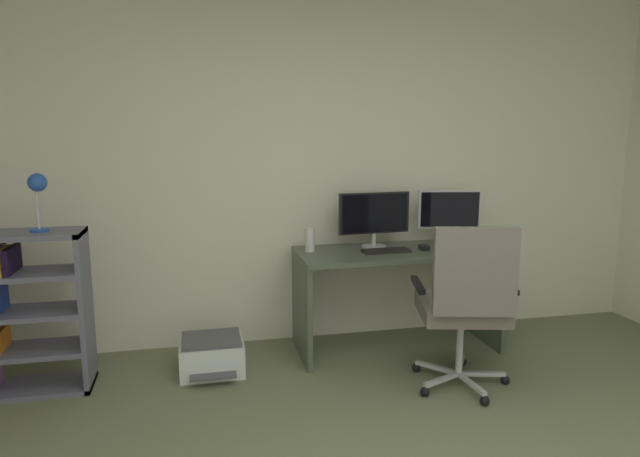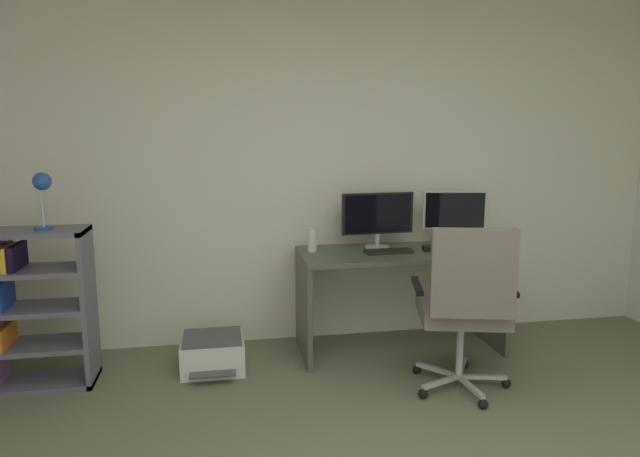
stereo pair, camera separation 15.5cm
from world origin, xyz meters
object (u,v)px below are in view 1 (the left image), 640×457
at_px(monitor_main, 374,215).
at_px(monitor_secondary, 449,212).
at_px(office_chair, 466,299).
at_px(printer, 212,355).
at_px(computer_mouse, 424,248).
at_px(bookshelf, 9,312).
at_px(desk, 397,277).
at_px(keyboard, 386,251).
at_px(desktop_speaker, 310,240).
at_px(desk_lamp, 38,189).

height_order(monitor_main, monitor_secondary, monitor_secondary).
xyz_separation_m(office_chair, printer, (-1.51, 0.64, -0.48)).
relative_size(computer_mouse, printer, 0.22).
relative_size(office_chair, bookshelf, 1.06).
distance_m(desk, keyboard, 0.24).
xyz_separation_m(monitor_main, office_chair, (0.29, -0.91, -0.39)).
height_order(monitor_main, desktop_speaker, monitor_main).
relative_size(desk, printer, 3.25).
bearing_deg(office_chair, keyboard, 110.18).
relative_size(monitor_secondary, keyboard, 1.40).
distance_m(desk_lamp, printer, 1.51).
bearing_deg(bookshelf, keyboard, 2.57).
bearing_deg(office_chair, bookshelf, 167.38).
bearing_deg(monitor_secondary, desk, -162.64).
xyz_separation_m(desk, keyboard, (-0.11, -0.05, 0.21)).
bearing_deg(computer_mouse, printer, -169.36).
bearing_deg(computer_mouse, desktop_speaker, 178.15).
distance_m(monitor_main, printer, 1.52).
relative_size(keyboard, office_chair, 0.32).
bearing_deg(bookshelf, desk, 3.54).
bearing_deg(desktop_speaker, desk_lamp, -171.46).
height_order(computer_mouse, printer, computer_mouse).
height_order(keyboard, bookshelf, bookshelf).
distance_m(monitor_secondary, desktop_speaker, 1.11).
height_order(desk, printer, desk).
xyz_separation_m(monitor_main, printer, (-1.22, -0.27, -0.87)).
height_order(office_chair, bookshelf, office_chair).
bearing_deg(office_chair, monitor_secondary, 71.29).
relative_size(monitor_main, desk_lamp, 1.57).
bearing_deg(keyboard, desk, 20.99).
distance_m(office_chair, bookshelf, 2.78).
xyz_separation_m(desktop_speaker, desk_lamp, (-1.70, -0.26, 0.43)).
xyz_separation_m(desk, monitor_secondary, (0.46, 0.14, 0.45)).
relative_size(monitor_main, printer, 1.21).
relative_size(keyboard, desktop_speaker, 2.00).
bearing_deg(desk, desktop_speaker, 171.33).
distance_m(keyboard, computer_mouse, 0.30).
relative_size(bookshelf, printer, 2.23).
relative_size(monitor_secondary, desktop_speaker, 2.79).
height_order(monitor_secondary, desktop_speaker, monitor_secondary).
xyz_separation_m(bookshelf, desk_lamp, (0.22, -0.00, 0.74)).
relative_size(desk, desktop_speaker, 8.62).
xyz_separation_m(desktop_speaker, bookshelf, (-1.92, -0.26, -0.32)).
bearing_deg(desk_lamp, keyboard, 2.83).
xyz_separation_m(desk, monitor_main, (-0.14, 0.14, 0.44)).
xyz_separation_m(desk, office_chair, (0.15, -0.77, 0.05)).
height_order(bookshelf, desk_lamp, desk_lamp).
xyz_separation_m(desk, bookshelf, (-2.56, -0.16, -0.03)).
height_order(desktop_speaker, bookshelf, bookshelf).
xyz_separation_m(desk, desktop_speaker, (-0.64, 0.10, 0.28)).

